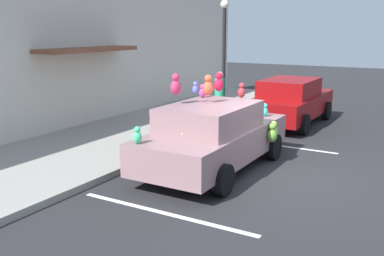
{
  "coord_description": "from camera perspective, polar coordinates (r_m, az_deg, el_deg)",
  "views": [
    {
      "loc": [
        -8.84,
        -3.07,
        3.17
      ],
      "look_at": [
        -0.17,
        2.0,
        0.9
      ],
      "focal_mm": 41.21,
      "sensor_mm": 36.0,
      "label": 1
    }
  ],
  "objects": [
    {
      "name": "sidewalk",
      "position": [
        12.36,
        -11.69,
        -2.04
      ],
      "size": [
        24.0,
        4.0,
        0.15
      ],
      "primitive_type": "cube",
      "color": "gray",
      "rests_on": "ground"
    },
    {
      "name": "pedestrian_near_shopfront",
      "position": [
        14.61,
        3.59,
        3.85
      ],
      "size": [
        0.33,
        0.33,
        1.65
      ],
      "color": "#29A474",
      "rests_on": "sidewalk"
    },
    {
      "name": "ground_plane",
      "position": [
        9.88,
        10.65,
        -6.21
      ],
      "size": [
        60.0,
        60.0,
        0.0
      ],
      "primitive_type": "plane",
      "color": "#262628"
    },
    {
      "name": "storefront_building",
      "position": [
        13.51,
        -19.21,
        12.15
      ],
      "size": [
        24.0,
        1.25,
        6.4
      ],
      "color": "beige",
      "rests_on": "ground"
    },
    {
      "name": "plush_covered_car",
      "position": [
        9.99,
        2.82,
        -0.96
      ],
      "size": [
        4.52,
        2.15,
        2.22
      ],
      "color": "gray",
      "rests_on": "ground"
    },
    {
      "name": "parking_stripe_front",
      "position": [
        12.51,
        10.35,
        -2.13
      ],
      "size": [
        0.12,
        3.6,
        0.01
      ],
      "primitive_type": "cube",
      "color": "silver",
      "rests_on": "ground"
    },
    {
      "name": "parking_stripe_rear",
      "position": [
        7.9,
        -3.61,
        -10.92
      ],
      "size": [
        0.12,
        3.6,
        0.01
      ],
      "primitive_type": "cube",
      "color": "silver",
      "rests_on": "ground"
    },
    {
      "name": "parked_sedan_behind",
      "position": [
        15.2,
        12.64,
        3.42
      ],
      "size": [
        4.41,
        1.97,
        1.54
      ],
      "color": "maroon",
      "rests_on": "ground"
    },
    {
      "name": "teddy_bear_on_sidewalk",
      "position": [
        13.15,
        -0.55,
        1.09
      ],
      "size": [
        0.42,
        0.35,
        0.79
      ],
      "color": "beige",
      "rests_on": "sidewalk"
    },
    {
      "name": "street_lamp_post",
      "position": [
        14.88,
        4.17,
        10.33
      ],
      "size": [
        0.28,
        0.28,
        3.93
      ],
      "color": "black",
      "rests_on": "sidewalk"
    }
  ]
}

